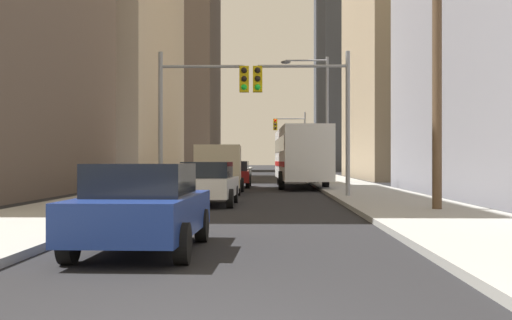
{
  "coord_description": "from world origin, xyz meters",
  "views": [
    {
      "loc": [
        0.71,
        -5.4,
        1.58
      ],
      "look_at": [
        0.0,
        24.02,
        1.59
      ],
      "focal_mm": 44.59,
      "sensor_mm": 36.0,
      "label": 1
    }
  ],
  "objects": [
    {
      "name": "sidewalk_left",
      "position": [
        -5.18,
        50.0,
        0.07
      ],
      "size": [
        3.95,
        160.0,
        0.15
      ],
      "primitive_type": "cube",
      "color": "#9E9E99",
      "rests_on": "ground"
    },
    {
      "name": "traffic_signal_far_right",
      "position": [
        2.56,
        52.89,
        4.0
      ],
      "size": [
        3.01,
        0.44,
        6.0
      ],
      "color": "gray",
      "rests_on": "ground"
    },
    {
      "name": "sedan_red",
      "position": [
        -1.48,
        31.34,
        0.77
      ],
      "size": [
        1.96,
        4.27,
        1.52
      ],
      "color": "maroon",
      "rests_on": "ground"
    },
    {
      "name": "traffic_signal_near_left",
      "position": [
        -2.24,
        20.37,
        4.04
      ],
      "size": [
        3.7,
        0.44,
        6.0
      ],
      "color": "gray",
      "rests_on": "ground"
    },
    {
      "name": "sedan_blue",
      "position": [
        -1.5,
        5.43,
        0.77
      ],
      "size": [
        1.95,
        4.24,
        1.52
      ],
      "color": "navy",
      "rests_on": "ground"
    },
    {
      "name": "city_bus",
      "position": [
        2.42,
        31.72,
        1.93
      ],
      "size": [
        2.92,
        11.58,
        3.4
      ],
      "color": "silver",
      "rests_on": "ground"
    },
    {
      "name": "traffic_signal_near_right",
      "position": [
        2.13,
        20.37,
        4.05
      ],
      "size": [
        3.94,
        0.44,
        6.0
      ],
      "color": "gray",
      "rests_on": "ground"
    },
    {
      "name": "building_left_mid_office",
      "position": [
        -19.66,
        49.84,
        10.72
      ],
      "size": [
        22.33,
        22.97,
        21.44
      ],
      "primitive_type": "cube",
      "color": "#B7A893",
      "rests_on": "ground"
    },
    {
      "name": "cargo_van_beige",
      "position": [
        -1.75,
        24.55,
        1.29
      ],
      "size": [
        2.19,
        5.28,
        2.26
      ],
      "color": "#C6B793",
      "rests_on": "ground"
    },
    {
      "name": "sedan_white",
      "position": [
        -1.51,
        16.71,
        0.77
      ],
      "size": [
        1.96,
        4.27,
        1.52
      ],
      "color": "white",
      "rests_on": "ground"
    },
    {
      "name": "street_lamp_right",
      "position": [
        3.46,
        31.01,
        4.58
      ],
      "size": [
        2.74,
        0.32,
        7.5
      ],
      "color": "gray",
      "rests_on": "ground"
    },
    {
      "name": "utility_pole_right",
      "position": [
        5.58,
        13.37,
        5.23
      ],
      "size": [
        2.2,
        0.28,
        9.9
      ],
      "color": "brown",
      "rests_on": "ground"
    },
    {
      "name": "sidewalk_right",
      "position": [
        5.18,
        50.0,
        0.07
      ],
      "size": [
        3.95,
        160.0,
        0.15
      ],
      "primitive_type": "cube",
      "color": "#9E9E99",
      "rests_on": "ground"
    },
    {
      "name": "sedan_black",
      "position": [
        -1.74,
        39.94,
        0.77
      ],
      "size": [
        1.95,
        4.26,
        1.52
      ],
      "color": "black",
      "rests_on": "ground"
    }
  ]
}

